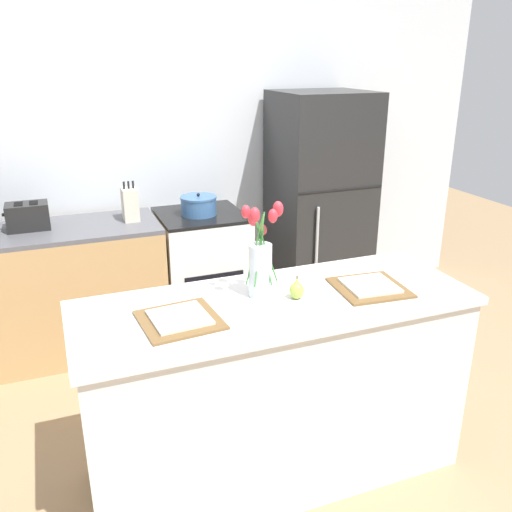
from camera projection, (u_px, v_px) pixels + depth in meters
The scene contains 13 objects.
ground_plane at pixel (274, 468), 2.74m from camera, with size 10.00×10.00×0.00m, color #997A56.
back_wall at pixel (171, 143), 4.02m from camera, with size 5.20×0.08×2.70m.
kitchen_island at pixel (275, 389), 2.58m from camera, with size 1.80×0.66×0.94m.
back_counter at pixel (36, 296), 3.62m from camera, with size 1.68×0.60×0.90m.
stove_range at pixel (203, 272), 4.02m from camera, with size 0.60×0.61×0.90m.
refrigerator at pixel (319, 206), 4.20m from camera, with size 0.68×0.67×1.72m.
flower_vase at pixel (261, 260), 2.39m from camera, with size 0.18×0.15×0.44m.
pear_figurine at pixel (297, 290), 2.41m from camera, with size 0.07×0.07×0.11m.
plate_setting_left at pixel (180, 319), 2.21m from camera, with size 0.34×0.34×0.02m.
plate_setting_right at pixel (370, 287), 2.52m from camera, with size 0.34×0.34×0.02m.
toaster at pixel (28, 216), 3.49m from camera, with size 0.28×0.18×0.17m.
cooking_pot at pixel (199, 205), 3.81m from camera, with size 0.26×0.26×0.16m.
knife_block at pixel (130, 204), 3.66m from camera, with size 0.10×0.14×0.27m.
Camera 1 is at (-0.88, -2.01, 1.97)m, focal length 38.00 mm.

